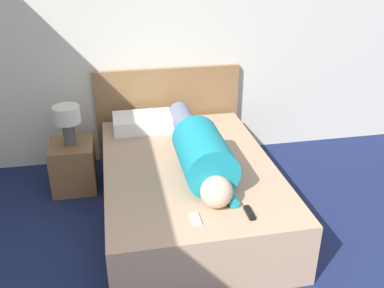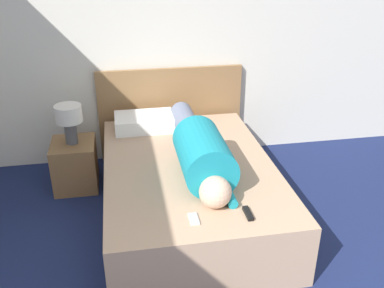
% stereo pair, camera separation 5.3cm
% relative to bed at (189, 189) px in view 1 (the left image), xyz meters
% --- Properties ---
extents(wall_back, '(5.67, 0.06, 2.60)m').
position_rel_bed_xyz_m(wall_back, '(0.15, 1.19, 1.06)').
color(wall_back, silver).
rests_on(wall_back, ground_plane).
extents(bed, '(1.38, 2.04, 0.49)m').
position_rel_bed_xyz_m(bed, '(0.00, 0.00, 0.00)').
color(bed, tan).
rests_on(bed, ground_plane).
extents(headboard, '(1.50, 0.04, 0.98)m').
position_rel_bed_xyz_m(headboard, '(-0.00, 1.12, 0.25)').
color(headboard, olive).
rests_on(headboard, ground_plane).
extents(nightstand, '(0.40, 0.44, 0.45)m').
position_rel_bed_xyz_m(nightstand, '(-0.98, 0.64, -0.02)').
color(nightstand, brown).
rests_on(nightstand, ground_plane).
extents(table_lamp, '(0.24, 0.24, 0.37)m').
position_rel_bed_xyz_m(table_lamp, '(-0.98, 0.64, 0.46)').
color(table_lamp, '#4C4C51').
rests_on(table_lamp, nightstand).
extents(person_lying, '(0.38, 1.64, 0.38)m').
position_rel_bed_xyz_m(person_lying, '(0.07, -0.10, 0.41)').
color(person_lying, '#DBB293').
rests_on(person_lying, bed).
extents(pillow_near_headboard, '(0.57, 0.37, 0.14)m').
position_rel_bed_xyz_m(pillow_near_headboard, '(-0.30, 0.78, 0.31)').
color(pillow_near_headboard, white).
rests_on(pillow_near_headboard, bed).
extents(tv_remote, '(0.04, 0.15, 0.02)m').
position_rel_bed_xyz_m(tv_remote, '(0.27, -0.79, 0.26)').
color(tv_remote, black).
rests_on(tv_remote, bed).
extents(cell_phone, '(0.06, 0.13, 0.01)m').
position_rel_bed_xyz_m(cell_phone, '(-0.10, -0.78, 0.25)').
color(cell_phone, '#B2B7BC').
rests_on(cell_phone, bed).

